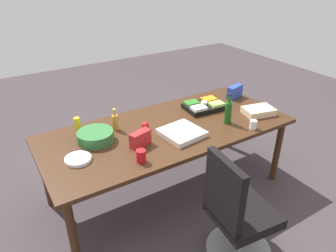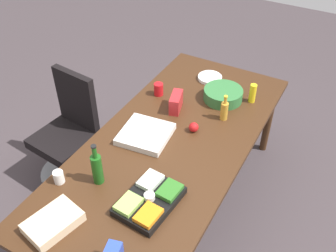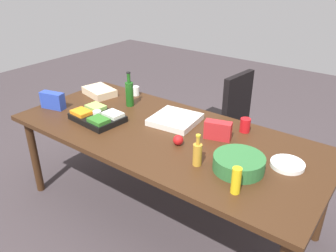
% 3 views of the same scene
% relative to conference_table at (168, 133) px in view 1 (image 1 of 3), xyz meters
% --- Properties ---
extents(ground_plane, '(10.00, 10.00, 0.00)m').
position_rel_conference_table_xyz_m(ground_plane, '(0.00, 0.00, -0.73)').
color(ground_plane, '#3F3639').
extents(conference_table, '(2.49, 1.11, 0.79)m').
position_rel_conference_table_xyz_m(conference_table, '(0.00, 0.00, 0.00)').
color(conference_table, '#3D2312').
rests_on(conference_table, ground).
extents(office_chair, '(0.56, 0.56, 1.03)m').
position_rel_conference_table_xyz_m(office_chair, '(-0.03, 1.03, -0.33)').
color(office_chair, gray).
rests_on(office_chair, ground).
extents(dressing_bottle, '(0.07, 0.07, 0.22)m').
position_rel_conference_table_xyz_m(dressing_bottle, '(0.45, -0.24, 0.15)').
color(dressing_bottle, '#C28C2C').
rests_on(dressing_bottle, conference_table).
extents(salad_bowl, '(0.38, 0.38, 0.10)m').
position_rel_conference_table_xyz_m(salad_bowl, '(0.70, -0.13, 0.12)').
color(salad_bowl, '#2E6B35').
rests_on(salad_bowl, conference_table).
extents(pizza_box, '(0.40, 0.40, 0.05)m').
position_rel_conference_table_xyz_m(pizza_box, '(-0.04, 0.20, 0.09)').
color(pizza_box, silver).
rests_on(pizza_box, conference_table).
extents(sheet_cake, '(0.36, 0.29, 0.07)m').
position_rel_conference_table_xyz_m(sheet_cake, '(-1.00, 0.25, 0.10)').
color(sheet_cake, beige).
rests_on(sheet_cake, conference_table).
extents(paper_plate_stack, '(0.26, 0.26, 0.03)m').
position_rel_conference_table_xyz_m(paper_plate_stack, '(0.94, 0.10, 0.08)').
color(paper_plate_stack, white).
rests_on(paper_plate_stack, conference_table).
extents(chip_bag_red, '(0.21, 0.13, 0.14)m').
position_rel_conference_table_xyz_m(chip_bag_red, '(0.38, 0.16, 0.14)').
color(chip_bag_red, red).
rests_on(chip_bag_red, conference_table).
extents(mustard_bottle, '(0.07, 0.07, 0.17)m').
position_rel_conference_table_xyz_m(mustard_bottle, '(0.79, -0.36, 0.15)').
color(mustard_bottle, yellow).
rests_on(mustard_bottle, conference_table).
extents(wine_bottle, '(0.09, 0.09, 0.32)m').
position_rel_conference_table_xyz_m(wine_bottle, '(-0.57, 0.23, 0.19)').
color(wine_bottle, '#195216').
rests_on(wine_bottle, conference_table).
extents(red_solo_cup, '(0.09, 0.09, 0.11)m').
position_rel_conference_table_xyz_m(red_solo_cup, '(0.50, 0.39, 0.12)').
color(red_solo_cup, red).
rests_on(red_solo_cup, conference_table).
extents(chip_bag_blue, '(0.23, 0.13, 0.15)m').
position_rel_conference_table_xyz_m(chip_bag_blue, '(-1.09, -0.23, 0.14)').
color(chip_bag_blue, '#2A46B6').
rests_on(chip_bag_blue, conference_table).
extents(apple_red, '(0.08, 0.08, 0.08)m').
position_rel_conference_table_xyz_m(apple_red, '(0.20, -0.10, 0.10)').
color(apple_red, red).
rests_on(apple_red, conference_table).
extents(paper_cup, '(0.09, 0.09, 0.09)m').
position_rel_conference_table_xyz_m(paper_cup, '(-0.71, 0.46, 0.11)').
color(paper_cup, white).
rests_on(paper_cup, conference_table).
extents(veggie_tray, '(0.44, 0.33, 0.09)m').
position_rel_conference_table_xyz_m(veggie_tray, '(-0.58, -0.16, 0.10)').
color(veggie_tray, black).
rests_on(veggie_tray, conference_table).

